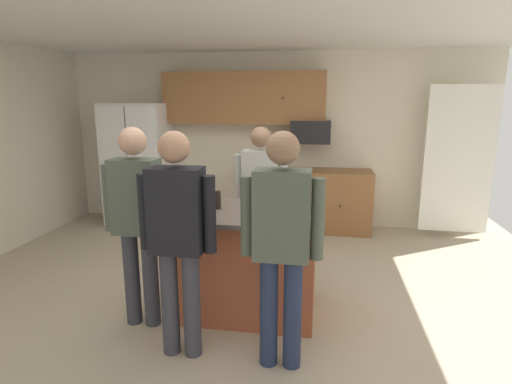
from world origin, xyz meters
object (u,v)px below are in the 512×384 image
object	(u,v)px
person_guest_left	(282,236)
person_host_foreground	(178,231)
glass_short_whisky	(307,203)
tumbler_amber	(217,200)
refrigerator	(139,165)
mug_ceramic_white	(255,201)
microwave_over_range	(311,132)
person_guest_right	(261,192)
kitchen_island	(251,261)
person_elder_center	(137,215)

from	to	relation	value
person_guest_left	person_host_foreground	world-z (taller)	person_guest_left
glass_short_whisky	tumbler_amber	size ratio (longest dim) A/B	0.77
refrigerator	tumbler_amber	size ratio (longest dim) A/B	11.70
person_guest_left	glass_short_whisky	bearing A→B (deg)	-33.74
person_guest_left	person_host_foreground	distance (m)	0.75
mug_ceramic_white	refrigerator	bearing A→B (deg)	133.45
microwave_over_range	person_guest_right	size ratio (longest dim) A/B	0.34
person_guest_right	glass_short_whisky	bearing A→B (deg)	33.66
kitchen_island	person_elder_center	world-z (taller)	person_elder_center
person_guest_right	person_guest_left	bearing A→B (deg)	11.42
mug_ceramic_white	person_guest_left	bearing A→B (deg)	-69.70
microwave_over_range	glass_short_whisky	bearing A→B (deg)	-88.69
refrigerator	kitchen_island	xyz separation A→B (m)	(2.17, -2.45, -0.45)
person_guest_right	person_elder_center	world-z (taller)	person_elder_center
refrigerator	person_host_foreground	world-z (taller)	refrigerator
person_guest_right	refrigerator	bearing A→B (deg)	-129.84
kitchen_island	tumbler_amber	xyz separation A→B (m)	(-0.30, 0.02, 0.55)
refrigerator	person_elder_center	distance (m)	3.11
tumbler_amber	kitchen_island	bearing A→B (deg)	-2.89
person_guest_right	glass_short_whisky	world-z (taller)	person_guest_right
person_guest_left	person_host_foreground	bearing A→B (deg)	63.88
person_elder_center	microwave_over_range	bearing A→B (deg)	42.75
refrigerator	person_guest_left	xyz separation A→B (m)	(2.52, -3.20, 0.06)
refrigerator	kitchen_island	size ratio (longest dim) A/B	1.44
refrigerator	person_guest_right	distance (m)	2.70
kitchen_island	tumbler_amber	bearing A→B (deg)	177.11
person_guest_right	tumbler_amber	distance (m)	0.84
person_guest_right	tumbler_amber	world-z (taller)	person_guest_right
glass_short_whisky	kitchen_island	bearing A→B (deg)	-168.67
person_elder_center	glass_short_whisky	bearing A→B (deg)	-4.08
mug_ceramic_white	kitchen_island	bearing A→B (deg)	-100.17
person_guest_right	mug_ceramic_white	size ratio (longest dim) A/B	12.88
person_guest_left	person_elder_center	xyz separation A→B (m)	(-1.23, 0.38, -0.01)
person_host_foreground	person_elder_center	xyz separation A→B (m)	(-0.48, 0.36, -0.00)
person_guest_right	person_host_foreground	bearing A→B (deg)	-15.68
microwave_over_range	person_guest_right	bearing A→B (deg)	-104.69
microwave_over_range	person_guest_left	distance (m)	3.36
person_host_foreground	tumbler_amber	world-z (taller)	person_host_foreground
person_guest_left	tumbler_amber	distance (m)	1.01
glass_short_whisky	mug_ceramic_white	xyz separation A→B (m)	(-0.46, 0.03, -0.01)
person_guest_left	tumbler_amber	bearing A→B (deg)	15.39
person_guest_left	person_host_foreground	xyz separation A→B (m)	(-0.75, 0.02, -0.01)
person_guest_right	person_host_foreground	distance (m)	1.59
microwave_over_range	person_guest_left	world-z (taller)	person_guest_left
person_host_foreground	person_elder_center	world-z (taller)	person_host_foreground
person_guest_left	mug_ceramic_white	bearing A→B (deg)	-4.58
microwave_over_range	tumbler_amber	size ratio (longest dim) A/B	3.54
mug_ceramic_white	tumbler_amber	bearing A→B (deg)	-160.74
microwave_over_range	person_guest_left	size ratio (longest dim) A/B	0.33
kitchen_island	person_guest_left	bearing A→B (deg)	-65.12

